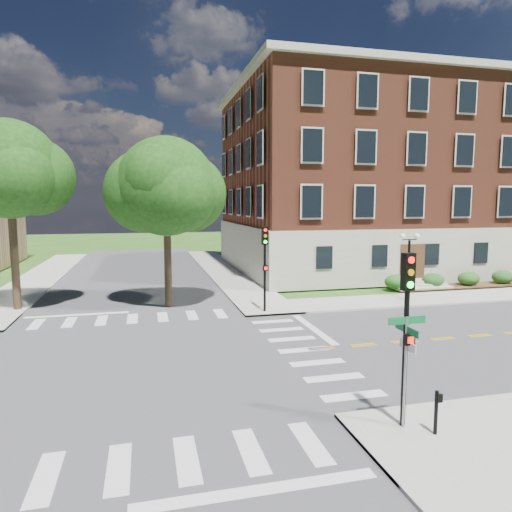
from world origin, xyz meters
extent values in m
plane|color=#2C5117|center=(0.00, 0.00, 0.00)|extent=(160.00, 160.00, 0.00)
cube|color=#3D3D3F|center=(0.00, 0.00, 0.01)|extent=(90.00, 12.00, 0.01)
cube|color=#3D3D3F|center=(0.00, 0.00, 0.01)|extent=(12.00, 90.00, 0.01)
cube|color=#9E9B93|center=(23.00, 7.75, 0.06)|extent=(34.00, 3.50, 0.12)
cube|color=#9E9B93|center=(7.75, 23.00, 0.06)|extent=(3.50, 34.00, 0.12)
cube|color=#9E9B93|center=(-7.75, 23.00, 0.06)|extent=(3.50, 34.00, 0.12)
cube|color=silver|center=(8.80, 3.00, 0.00)|extent=(0.40, 5.50, 0.00)
cube|color=#A8A595|center=(24.00, 22.00, 2.22)|extent=(30.00, 20.00, 4.20)
cube|color=brown|center=(24.00, 22.00, 10.22)|extent=(29.55, 19.70, 11.80)
cube|color=#A8A595|center=(24.00, 22.00, 16.37)|extent=(30.60, 20.60, 0.50)
cube|color=#472D19|center=(20.00, 11.96, 1.82)|extent=(2.00, 0.10, 2.80)
cylinder|color=#2D2416|center=(-6.52, 10.70, 2.73)|extent=(0.44, 0.44, 5.23)
sphere|color=#0F380F|center=(-6.52, 10.70, 8.13)|extent=(5.56, 5.56, 5.56)
cylinder|color=#2D2416|center=(2.07, 9.64, 2.21)|extent=(0.44, 0.44, 4.17)
sphere|color=#0F380F|center=(2.07, 9.64, 7.19)|extent=(5.80, 5.80, 5.80)
cylinder|color=black|center=(7.54, -7.10, 2.02)|extent=(0.14, 0.14, 3.80)
cube|color=black|center=(7.54, -7.10, 4.42)|extent=(0.34, 0.25, 1.00)
cylinder|color=red|center=(7.54, -7.23, 4.75)|extent=(0.18, 0.07, 0.18)
cylinder|color=orange|center=(7.54, -7.23, 4.42)|extent=(0.18, 0.07, 0.18)
cylinder|color=#19E533|center=(7.54, -7.23, 4.09)|extent=(0.18, 0.07, 0.18)
cube|color=black|center=(7.54, -7.28, 2.62)|extent=(0.31, 0.15, 0.30)
cylinder|color=black|center=(7.28, 6.74, 2.02)|extent=(0.14, 0.14, 3.80)
cube|color=black|center=(7.28, 6.74, 4.42)|extent=(0.35, 0.26, 1.00)
cylinder|color=red|center=(7.28, 6.61, 4.75)|extent=(0.19, 0.07, 0.18)
cylinder|color=orange|center=(7.28, 6.61, 4.42)|extent=(0.19, 0.07, 0.18)
cylinder|color=#19E533|center=(7.28, 6.61, 4.09)|extent=(0.19, 0.07, 0.18)
cube|color=black|center=(7.28, 6.56, 2.62)|extent=(0.31, 0.16, 0.30)
cylinder|color=black|center=(16.81, 7.44, 0.37)|extent=(0.32, 0.32, 0.50)
cylinder|color=black|center=(16.81, 7.44, 2.02)|extent=(0.16, 0.16, 3.80)
cube|color=black|center=(16.81, 7.44, 3.97)|extent=(1.00, 0.06, 0.06)
sphere|color=white|center=(16.31, 7.44, 4.17)|extent=(0.36, 0.36, 0.36)
sphere|color=white|center=(17.31, 7.44, 4.17)|extent=(0.36, 0.36, 0.36)
cylinder|color=gray|center=(7.50, -7.20, 1.67)|extent=(0.07, 0.07, 3.10)
cube|color=#0C6130|center=(7.50, -7.20, 3.12)|extent=(1.10, 0.03, 0.20)
cube|color=#0C6130|center=(7.50, -7.20, 2.87)|extent=(0.03, 1.10, 0.20)
cube|color=silver|center=(7.55, -7.20, 2.42)|extent=(0.03, 0.75, 0.25)
cylinder|color=black|center=(8.12, -7.75, 0.72)|extent=(0.10, 0.10, 1.20)
cube|color=black|center=(8.12, -7.87, 1.17)|extent=(0.14, 0.08, 0.22)
camera|label=1|loc=(0.74, -17.78, 6.24)|focal=32.00mm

